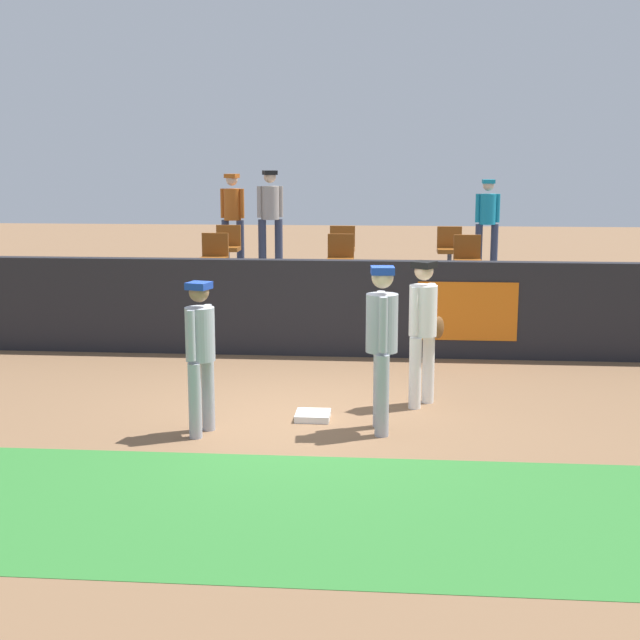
{
  "coord_description": "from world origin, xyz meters",
  "views": [
    {
      "loc": [
        1.01,
        -9.83,
        3.02
      ],
      "look_at": [
        0.1,
        1.02,
        1.0
      ],
      "focal_mm": 49.12,
      "sensor_mm": 36.0,
      "label": 1
    }
  ],
  "objects_px": {
    "seat_front_right": "(467,257)",
    "spectator_hooded": "(487,217)",
    "player_runner_visitor": "(382,337)",
    "player_fielder_home": "(424,323)",
    "seat_back_center": "(342,246)",
    "seat_front_left": "(214,255)",
    "spectator_capped": "(232,212)",
    "spectator_casual": "(270,211)",
    "seat_back_right": "(450,247)",
    "seat_back_left": "(228,245)",
    "seat_front_center": "(340,256)",
    "first_base": "(313,416)",
    "player_coach_visitor": "(200,347)"
  },
  "relations": [
    {
      "from": "first_base",
      "to": "seat_front_left",
      "type": "relative_size",
      "value": 0.48
    },
    {
      "from": "spectator_casual",
      "to": "seat_back_center",
      "type": "bearing_deg",
      "value": 135.38
    },
    {
      "from": "spectator_hooded",
      "to": "seat_back_center",
      "type": "bearing_deg",
      "value": 13.68
    },
    {
      "from": "player_runner_visitor",
      "to": "seat_back_center",
      "type": "height_order",
      "value": "player_runner_visitor"
    },
    {
      "from": "spectator_capped",
      "to": "spectator_casual",
      "type": "xyz_separation_m",
      "value": [
        0.79,
        -0.23,
        0.04
      ]
    },
    {
      "from": "first_base",
      "to": "player_fielder_home",
      "type": "height_order",
      "value": "player_fielder_home"
    },
    {
      "from": "player_coach_visitor",
      "to": "spectator_hooded",
      "type": "distance_m",
      "value": 9.05
    },
    {
      "from": "seat_front_center",
      "to": "player_runner_visitor",
      "type": "bearing_deg",
      "value": -81.55
    },
    {
      "from": "seat_front_left",
      "to": "player_fielder_home",
      "type": "bearing_deg",
      "value": -50.33
    },
    {
      "from": "seat_back_center",
      "to": "player_coach_visitor",
      "type": "bearing_deg",
      "value": -98.67
    },
    {
      "from": "seat_front_right",
      "to": "spectator_hooded",
      "type": "xyz_separation_m",
      "value": [
        0.58,
        2.61,
        0.51
      ]
    },
    {
      "from": "seat_back_center",
      "to": "spectator_hooded",
      "type": "height_order",
      "value": "spectator_hooded"
    },
    {
      "from": "seat_front_left",
      "to": "seat_back_right",
      "type": "height_order",
      "value": "same"
    },
    {
      "from": "seat_back_left",
      "to": "spectator_capped",
      "type": "bearing_deg",
      "value": 93.33
    },
    {
      "from": "player_coach_visitor",
      "to": "seat_front_center",
      "type": "distance_m",
      "value": 5.65
    },
    {
      "from": "seat_back_right",
      "to": "spectator_hooded",
      "type": "xyz_separation_m",
      "value": [
        0.77,
        0.81,
        0.51
      ]
    },
    {
      "from": "seat_back_right",
      "to": "seat_back_left",
      "type": "bearing_deg",
      "value": 180.0
    },
    {
      "from": "spectator_capped",
      "to": "seat_back_center",
      "type": "bearing_deg",
      "value": 172.07
    },
    {
      "from": "seat_back_right",
      "to": "spectator_hooded",
      "type": "distance_m",
      "value": 1.22
    },
    {
      "from": "seat_front_center",
      "to": "seat_back_left",
      "type": "bearing_deg",
      "value": 141.65
    },
    {
      "from": "seat_front_right",
      "to": "seat_front_left",
      "type": "height_order",
      "value": "same"
    },
    {
      "from": "player_runner_visitor",
      "to": "seat_front_right",
      "type": "bearing_deg",
      "value": 161.08
    },
    {
      "from": "player_runner_visitor",
      "to": "seat_back_right",
      "type": "bearing_deg",
      "value": 166.15
    },
    {
      "from": "seat_front_center",
      "to": "spectator_capped",
      "type": "bearing_deg",
      "value": 131.49
    },
    {
      "from": "player_runner_visitor",
      "to": "seat_front_left",
      "type": "height_order",
      "value": "player_runner_visitor"
    },
    {
      "from": "seat_back_center",
      "to": "seat_front_left",
      "type": "distance_m",
      "value": 2.76
    },
    {
      "from": "first_base",
      "to": "spectator_capped",
      "type": "bearing_deg",
      "value": 107.12
    },
    {
      "from": "player_fielder_home",
      "to": "seat_front_left",
      "type": "xyz_separation_m",
      "value": [
        -3.44,
        4.15,
        0.35
      ]
    },
    {
      "from": "spectator_capped",
      "to": "spectator_casual",
      "type": "height_order",
      "value": "spectator_casual"
    },
    {
      "from": "player_fielder_home",
      "to": "seat_front_left",
      "type": "distance_m",
      "value": 5.4
    },
    {
      "from": "player_fielder_home",
      "to": "seat_back_center",
      "type": "bearing_deg",
      "value": -135.25
    },
    {
      "from": "player_fielder_home",
      "to": "seat_back_left",
      "type": "distance_m",
      "value": 6.94
    },
    {
      "from": "seat_back_left",
      "to": "seat_front_center",
      "type": "relative_size",
      "value": 1.0
    },
    {
      "from": "player_runner_visitor",
      "to": "seat_front_right",
      "type": "xyz_separation_m",
      "value": [
        1.35,
        5.24,
        0.31
      ]
    },
    {
      "from": "player_fielder_home",
      "to": "seat_back_right",
      "type": "height_order",
      "value": "player_fielder_home"
    },
    {
      "from": "spectator_capped",
      "to": "spectator_casual",
      "type": "relative_size",
      "value": 0.96
    },
    {
      "from": "seat_front_center",
      "to": "spectator_capped",
      "type": "distance_m",
      "value": 3.55
    },
    {
      "from": "spectator_casual",
      "to": "seat_back_left",
      "type": "bearing_deg",
      "value": 16.65
    },
    {
      "from": "seat_front_left",
      "to": "seat_back_right",
      "type": "bearing_deg",
      "value": 23.67
    },
    {
      "from": "player_runner_visitor",
      "to": "seat_front_left",
      "type": "relative_size",
      "value": 2.22
    },
    {
      "from": "player_fielder_home",
      "to": "seat_back_center",
      "type": "distance_m",
      "value": 6.11
    },
    {
      "from": "spectator_hooded",
      "to": "seat_back_left",
      "type": "bearing_deg",
      "value": 6.73
    },
    {
      "from": "seat_back_right",
      "to": "player_fielder_home",
      "type": "bearing_deg",
      "value": -96.38
    },
    {
      "from": "seat_back_center",
      "to": "seat_front_left",
      "type": "height_order",
      "value": "same"
    },
    {
      "from": "player_runner_visitor",
      "to": "seat_front_right",
      "type": "distance_m",
      "value": 5.42
    },
    {
      "from": "player_runner_visitor",
      "to": "seat_front_center",
      "type": "relative_size",
      "value": 2.22
    },
    {
      "from": "seat_back_left",
      "to": "player_fielder_home",
      "type": "bearing_deg",
      "value": -59.19
    },
    {
      "from": "seat_front_right",
      "to": "spectator_hooded",
      "type": "distance_m",
      "value": 2.72
    },
    {
      "from": "player_coach_visitor",
      "to": "spectator_capped",
      "type": "distance_m",
      "value": 8.27
    },
    {
      "from": "spectator_hooded",
      "to": "player_runner_visitor",
      "type": "bearing_deg",
      "value": 73.75
    }
  ]
}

